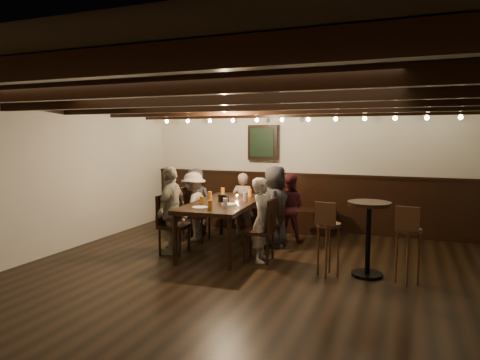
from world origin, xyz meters
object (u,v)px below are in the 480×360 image
at_px(chair_right_near, 273,231).
at_px(bar_stool_right, 407,255).
at_px(person_right_near, 275,207).
at_px(dining_table, 225,205).
at_px(person_left_near, 194,206).
at_px(person_bench_left, 196,201).
at_px(chair_left_far, 173,235).
at_px(person_bench_right, 288,207).
at_px(person_left_far, 171,210).
at_px(chair_left_near, 195,224).
at_px(high_top_table, 369,227).
at_px(bar_stool_left, 328,248).
at_px(person_right_far, 262,220).
at_px(chair_right_far, 260,242).
at_px(person_bench_centre, 243,204).

distance_m(chair_right_near, bar_stool_right, 2.45).
bearing_deg(person_right_near, dining_table, 120.96).
bearing_deg(person_left_near, person_bench_left, -161.57).
bearing_deg(bar_stool_right, chair_left_far, -173.97).
height_order(person_bench_right, person_left_far, person_left_far).
bearing_deg(chair_left_far, person_right_near, 121.48).
relative_size(chair_left_near, high_top_table, 0.96).
height_order(chair_right_near, bar_stool_left, bar_stool_left).
bearing_deg(person_right_far, chair_right_far, 90.00).
bearing_deg(person_bench_left, chair_left_far, 97.59).
bearing_deg(chair_right_near, person_left_far, 121.50).
bearing_deg(person_right_near, chair_left_far, 121.48).
distance_m(dining_table, bar_stool_left, 2.00).
bearing_deg(chair_right_far, high_top_table, -98.87).
height_order(person_left_far, bar_stool_right, person_left_far).
xyz_separation_m(person_right_far, bar_stool_left, (1.05, -0.32, -0.25)).
bearing_deg(person_right_near, bar_stool_right, -123.55).
distance_m(chair_left_near, chair_left_far, 0.90).
bearing_deg(person_left_far, chair_right_near, 121.50).
bearing_deg(chair_left_far, dining_table, 122.00).
height_order(person_bench_right, bar_stool_right, person_bench_right).
bearing_deg(chair_right_far, dining_table, 58.00).
bearing_deg(chair_right_far, person_right_near, -1.90).
distance_m(person_left_far, bar_stool_left, 2.57).
xyz_separation_m(dining_table, chair_right_far, (0.75, -0.39, -0.45)).
relative_size(chair_left_far, chair_right_near, 1.09).
relative_size(chair_right_far, high_top_table, 0.94).
distance_m(chair_right_far, person_bench_right, 1.40).
xyz_separation_m(dining_table, person_left_near, (-0.78, 0.39, -0.12)).
height_order(chair_right_far, person_right_far, person_right_far).
distance_m(chair_right_far, person_bench_left, 2.14).
bearing_deg(person_bench_right, person_right_far, 83.66).
bearing_deg(person_right_far, dining_table, 59.04).
relative_size(chair_right_far, person_bench_centre, 0.80).
relative_size(person_left_near, high_top_table, 1.23).
xyz_separation_m(chair_right_far, bar_stool_left, (1.08, -0.32, 0.09)).
relative_size(person_right_near, bar_stool_right, 1.34).
bearing_deg(bar_stool_right, person_left_far, -173.90).
xyz_separation_m(person_right_near, bar_stool_right, (2.12, -1.17, -0.31)).
bearing_deg(person_left_far, chair_left_near, 178.13).
height_order(person_bench_centre, person_right_far, person_right_far).
height_order(dining_table, bar_stool_left, bar_stool_left).
bearing_deg(person_left_far, person_right_near, 120.96).
bearing_deg(person_right_far, chair_left_far, 90.00).
relative_size(chair_right_near, bar_stool_left, 0.85).
relative_size(chair_right_near, person_bench_centre, 0.73).
bearing_deg(chair_right_far, chair_left_near, 58.01).
bearing_deg(high_top_table, person_bench_right, 135.64).
xyz_separation_m(dining_table, person_left_far, (-0.71, -0.51, -0.04)).
relative_size(bar_stool_left, bar_stool_right, 1.00).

